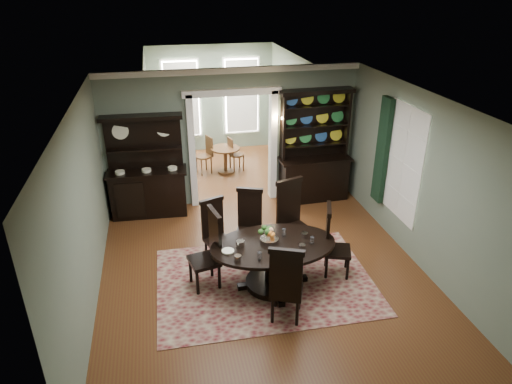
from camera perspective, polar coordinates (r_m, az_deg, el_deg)
room at (r=7.24m, az=1.03°, el=0.09°), size 5.51×6.01×3.01m
parlor at (r=12.36m, az=-4.95°, el=10.54°), size 3.51×3.50×3.01m
doorway_trim at (r=9.93m, az=-2.94°, el=7.46°), size 2.08×0.25×2.57m
right_window at (r=8.94m, az=16.76°, el=4.19°), size 0.15×1.47×2.12m
wall_sconce at (r=9.90m, az=2.67°, el=9.06°), size 0.27×0.21×0.21m
rug at (r=7.86m, az=1.09°, el=-11.02°), size 3.64×2.65×0.01m
dining_table at (r=7.45m, az=2.16°, el=-8.11°), size 2.05×1.91×0.80m
centerpiece at (r=7.36m, az=1.68°, el=-5.68°), size 1.51×0.97×0.25m
chair_far_left at (r=8.12m, az=-5.15°, el=-4.60°), size 0.56×0.55×1.19m
chair_far_mid at (r=8.31m, az=-0.86°, el=-3.48°), size 0.59×0.57×1.25m
chair_far_right at (r=8.33m, az=4.44°, el=-2.84°), size 0.65×0.63×1.41m
chair_end_left at (r=7.45m, az=-5.75°, el=-6.88°), size 0.57×0.59×1.35m
chair_end_right at (r=7.80m, az=9.49°, el=-5.85°), size 0.58×0.59×1.28m
chair_near at (r=6.67m, az=3.79°, el=-11.28°), size 0.62×0.61×1.32m
sideboard at (r=9.88m, az=-13.38°, el=1.34°), size 1.67×0.67×2.16m
welsh_dresser at (r=10.35m, az=7.25°, el=3.89°), size 1.62×0.62×2.51m
parlor_table at (r=11.83m, az=-3.84°, el=4.45°), size 0.74×0.74×0.69m
parlor_chair_left at (r=11.88m, az=-6.30°, el=4.77°), size 0.45×0.45×0.96m
parlor_chair_right at (r=11.95m, az=-2.73°, el=4.90°), size 0.41×0.40×0.91m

